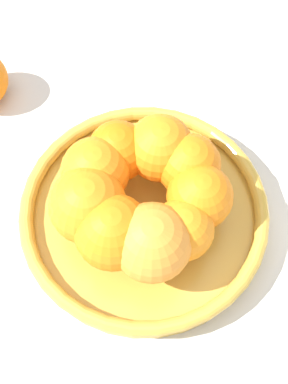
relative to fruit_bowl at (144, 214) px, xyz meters
The scene contains 3 objects.
ground_plane 0.02m from the fruit_bowl, ahead, with size 4.00×4.00×0.00m, color beige.
fruit_bowl is the anchor object (origin of this frame).
orange_pile 0.05m from the fruit_bowl, 15.44° to the left, with size 0.19×0.18×0.08m.
Camera 1 is at (0.12, 0.22, 0.56)m, focal length 50.00 mm.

